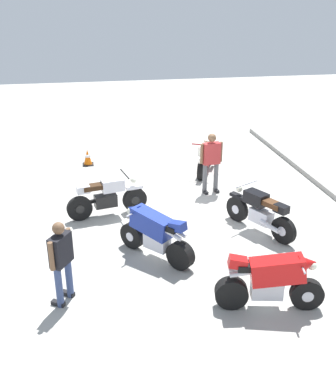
{
  "coord_description": "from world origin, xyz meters",
  "views": [
    {
      "loc": [
        10.5,
        -2.13,
        5.25
      ],
      "look_at": [
        0.29,
        -0.3,
        0.75
      ],
      "focal_mm": 42.82,
      "sensor_mm": 36.0,
      "label": 1
    }
  ],
  "objects_px": {
    "person_in_red_shirt": "(211,159)",
    "person_in_black_shirt": "(61,258)",
    "motorcycle_cream_vintage": "(205,157)",
    "motorcycle_blue_sportbike": "(155,233)",
    "motorcycle_silver_cruiser": "(107,197)",
    "motorcycle_black_cruiser": "(260,212)",
    "motorcycle_red_sportbike": "(271,280)",
    "traffic_cone": "(88,157)"
  },
  "relations": [
    {
      "from": "person_in_red_shirt",
      "to": "person_in_black_shirt",
      "type": "relative_size",
      "value": 1.06
    },
    {
      "from": "motorcycle_cream_vintage",
      "to": "motorcycle_blue_sportbike",
      "type": "relative_size",
      "value": 1.15
    },
    {
      "from": "motorcycle_silver_cruiser",
      "to": "person_in_black_shirt",
      "type": "distance_m",
      "value": 3.63
    },
    {
      "from": "motorcycle_black_cruiser",
      "to": "motorcycle_red_sportbike",
      "type": "xyz_separation_m",
      "value": [
        2.8,
        -0.86,
        0.07
      ]
    },
    {
      "from": "motorcycle_black_cruiser",
      "to": "motorcycle_cream_vintage",
      "type": "relative_size",
      "value": 1.03
    },
    {
      "from": "motorcycle_cream_vintage",
      "to": "person_in_black_shirt",
      "type": "xyz_separation_m",
      "value": [
        6.1,
        -4.24,
        0.44
      ]
    },
    {
      "from": "motorcycle_silver_cruiser",
      "to": "traffic_cone",
      "type": "height_order",
      "value": "motorcycle_silver_cruiser"
    },
    {
      "from": "motorcycle_cream_vintage",
      "to": "motorcycle_blue_sportbike",
      "type": "xyz_separation_m",
      "value": [
        4.86,
        -2.37,
        0.11
      ]
    },
    {
      "from": "person_in_black_shirt",
      "to": "traffic_cone",
      "type": "relative_size",
      "value": 3.09
    },
    {
      "from": "person_in_black_shirt",
      "to": "motorcycle_blue_sportbike",
      "type": "bearing_deg",
      "value": -114.32
    },
    {
      "from": "motorcycle_cream_vintage",
      "to": "person_in_black_shirt",
      "type": "relative_size",
      "value": 1.12
    },
    {
      "from": "person_in_red_shirt",
      "to": "traffic_cone",
      "type": "bearing_deg",
      "value": -138.23
    },
    {
      "from": "motorcycle_silver_cruiser",
      "to": "person_in_red_shirt",
      "type": "xyz_separation_m",
      "value": [
        -1.01,
        2.99,
        0.48
      ]
    },
    {
      "from": "person_in_black_shirt",
      "to": "traffic_cone",
      "type": "bearing_deg",
      "value": -62.05
    },
    {
      "from": "motorcycle_red_sportbike",
      "to": "person_in_red_shirt",
      "type": "bearing_deg",
      "value": 98.07
    },
    {
      "from": "motorcycle_cream_vintage",
      "to": "motorcycle_red_sportbike",
      "type": "relative_size",
      "value": 0.94
    },
    {
      "from": "motorcycle_silver_cruiser",
      "to": "traffic_cone",
      "type": "relative_size",
      "value": 3.9
    },
    {
      "from": "motorcycle_cream_vintage",
      "to": "person_in_red_shirt",
      "type": "height_order",
      "value": "person_in_red_shirt"
    },
    {
      "from": "motorcycle_cream_vintage",
      "to": "motorcycle_red_sportbike",
      "type": "bearing_deg",
      "value": 19.53
    },
    {
      "from": "motorcycle_silver_cruiser",
      "to": "motorcycle_red_sportbike",
      "type": "relative_size",
      "value": 1.06
    },
    {
      "from": "motorcycle_black_cruiser",
      "to": "motorcycle_cream_vintage",
      "type": "bearing_deg",
      "value": -24.25
    },
    {
      "from": "motorcycle_black_cruiser",
      "to": "motorcycle_silver_cruiser",
      "type": "distance_m",
      "value": 3.83
    },
    {
      "from": "motorcycle_blue_sportbike",
      "to": "traffic_cone",
      "type": "xyz_separation_m",
      "value": [
        -6.18,
        -1.32,
        -0.33
      ]
    },
    {
      "from": "motorcycle_blue_sportbike",
      "to": "person_in_black_shirt",
      "type": "relative_size",
      "value": 0.97
    },
    {
      "from": "motorcycle_black_cruiser",
      "to": "person_in_red_shirt",
      "type": "bearing_deg",
      "value": -16.09
    },
    {
      "from": "person_in_red_shirt",
      "to": "motorcycle_cream_vintage",
      "type": "bearing_deg",
      "value": 162.88
    },
    {
      "from": "motorcycle_silver_cruiser",
      "to": "motorcycle_cream_vintage",
      "type": "bearing_deg",
      "value": 26.81
    },
    {
      "from": "motorcycle_black_cruiser",
      "to": "person_in_red_shirt",
      "type": "xyz_separation_m",
      "value": [
        -2.54,
        -0.53,
        0.48
      ]
    },
    {
      "from": "motorcycle_silver_cruiser",
      "to": "traffic_cone",
      "type": "distance_m",
      "value": 3.97
    },
    {
      "from": "motorcycle_silver_cruiser",
      "to": "motorcycle_blue_sportbike",
      "type": "relative_size",
      "value": 1.3
    },
    {
      "from": "motorcycle_silver_cruiser",
      "to": "person_in_black_shirt",
      "type": "xyz_separation_m",
      "value": [
        3.48,
        -0.98,
        0.41
      ]
    },
    {
      "from": "motorcycle_black_cruiser",
      "to": "traffic_cone",
      "type": "height_order",
      "value": "motorcycle_black_cruiser"
    },
    {
      "from": "motorcycle_red_sportbike",
      "to": "person_in_black_shirt",
      "type": "bearing_deg",
      "value": 178.5
    },
    {
      "from": "motorcycle_black_cruiser",
      "to": "motorcycle_blue_sportbike",
      "type": "relative_size",
      "value": 1.19
    },
    {
      "from": "motorcycle_black_cruiser",
      "to": "motorcycle_silver_cruiser",
      "type": "xyz_separation_m",
      "value": [
        -1.52,
        -3.52,
        0.0
      ]
    },
    {
      "from": "motorcycle_cream_vintage",
      "to": "motorcycle_black_cruiser",
      "type": "bearing_deg",
      "value": 28.06
    },
    {
      "from": "motorcycle_cream_vintage",
      "to": "traffic_cone",
      "type": "distance_m",
      "value": 3.93
    },
    {
      "from": "motorcycle_blue_sportbike",
      "to": "traffic_cone",
      "type": "relative_size",
      "value": 3.01
    },
    {
      "from": "motorcycle_red_sportbike",
      "to": "motorcycle_blue_sportbike",
      "type": "xyz_separation_m",
      "value": [
        -2.09,
        -1.77,
        0.0
      ]
    },
    {
      "from": "motorcycle_blue_sportbike",
      "to": "person_in_black_shirt",
      "type": "height_order",
      "value": "person_in_black_shirt"
    },
    {
      "from": "person_in_black_shirt",
      "to": "person_in_red_shirt",
      "type": "bearing_deg",
      "value": -99.31
    },
    {
      "from": "person_in_black_shirt",
      "to": "motorcycle_cream_vintage",
      "type": "bearing_deg",
      "value": -92.61
    }
  ]
}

